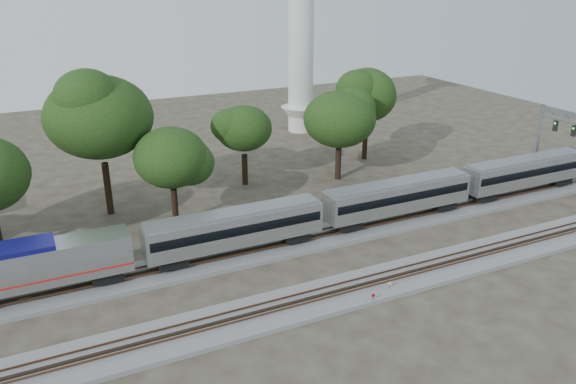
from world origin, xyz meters
name	(u,v)px	position (x,y,z in m)	size (l,w,h in m)	color
ground	(258,288)	(0.00, 0.00, 0.00)	(160.00, 160.00, 0.00)	#383328
track_far	(233,256)	(0.00, 6.00, 0.21)	(160.00, 5.00, 0.73)	slate
track_near	(278,310)	(0.00, -4.00, 0.21)	(160.00, 5.00, 0.73)	slate
train	(525,171)	(36.84, 6.00, 3.13)	(124.11, 3.02, 4.45)	silver
switch_stand_red	(373,298)	(7.37, -6.34, 0.64)	(0.32, 0.10, 1.01)	#512D19
switch_stand_white	(389,286)	(9.61, -5.40, 0.65)	(0.32, 0.08, 1.01)	#512D19
switch_lever	(343,304)	(5.08, -5.48, 0.15)	(0.50, 0.30, 0.30)	#512D19
signal_gantry	(565,133)	(42.57, 6.00, 7.07)	(0.67, 7.97, 9.70)	gray
tree_3	(99,117)	(-8.61, 21.76, 10.93)	(11.12, 11.12, 15.68)	black
tree_4	(171,158)	(-2.81, 15.81, 7.40)	(7.54, 7.54, 10.63)	black
tree_5	(244,129)	(8.28, 23.93, 7.24)	(7.38, 7.38, 10.40)	black
tree_6	(340,119)	(19.83, 20.58, 7.91)	(8.06, 8.06, 11.37)	black
tree_7	(367,95)	(27.57, 26.27, 9.24)	(9.41, 9.41, 13.26)	black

